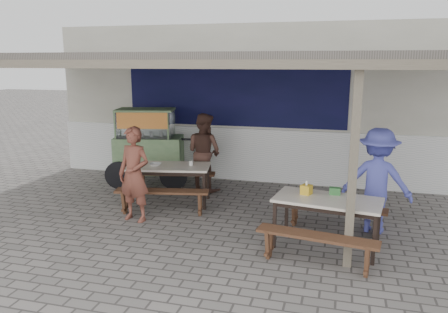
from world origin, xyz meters
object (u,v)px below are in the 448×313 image
bench_left_street (162,196)px  donation_box (335,191)px  table_left (168,169)px  patron_wall_side (204,152)px  tissue_box (306,190)px  condiment_bowl (155,165)px  bench_right_wall (335,211)px  bench_right_street (316,243)px  vendor_cart (148,144)px  condiment_jar (191,163)px  patron_street_side (134,174)px  bench_left_wall (175,178)px  patron_right_table (377,181)px  table_right (328,204)px

bench_left_street → donation_box: bearing=-20.0°
table_left → patron_wall_side: bearing=58.4°
tissue_box → condiment_bowl: bearing=159.7°
bench_left_street → bench_right_wall: same height
table_left → bench_right_wall: bearing=-22.7°
bench_left_street → bench_right_street: 3.10m
vendor_cart → condiment_jar: bearing=-49.6°
bench_right_wall → patron_street_side: 3.37m
tissue_box → bench_left_wall: bearing=147.6°
bench_right_street → bench_left_street: bearing=162.7°
patron_right_table → condiment_jar: size_ratio=19.71×
bench_left_street → patron_right_table: (3.61, 0.18, 0.50)m
bench_left_wall → patron_wall_side: 0.82m
vendor_cart → condiment_jar: size_ratio=23.41×
condiment_jar → patron_wall_side: bearing=91.9°
table_left → condiment_bowl: 0.26m
condiment_jar → bench_left_wall: bearing=138.2°
bench_right_street → condiment_jar: condiment_jar is taller
table_right → donation_box: donation_box is taller
patron_street_side → vendor_cart: bearing=119.2°
table_left → bench_right_wall: size_ratio=1.03×
bench_right_wall → vendor_cart: (-4.05, 1.76, 0.57)m
bench_right_wall → tissue_box: 0.84m
table_left → vendor_cart: (-0.94, 1.14, 0.24)m
patron_wall_side → condiment_bowl: bearing=85.5°
table_right → tissue_box: tissue_box is taller
table_right → donation_box: 0.28m
bench_right_street → tissue_box: size_ratio=11.44×
patron_street_side → tissue_box: (2.89, -0.17, 0.01)m
bench_right_wall → condiment_bowl: condiment_bowl is taller
bench_left_wall → patron_right_table: (3.86, -1.06, 0.50)m
bench_left_street → condiment_jar: (0.29, 0.75, 0.45)m
bench_right_street → tissue_box: (-0.22, 0.81, 0.48)m
vendor_cart → table_right: bearing=-44.7°
patron_street_side → bench_right_street: bearing=-7.1°
bench_left_wall → donation_box: bearing=-39.0°
bench_right_wall → donation_box: (-0.01, -0.45, 0.46)m
bench_left_street → donation_box: size_ratio=10.52×
table_left → table_right: (3.01, -1.30, -0.00)m
table_right → condiment_bowl: size_ratio=7.47×
condiment_bowl → patron_street_side: bearing=-89.0°
bench_right_street → patron_street_side: size_ratio=1.00×
bench_left_street → bench_right_street: size_ratio=1.04×
bench_left_street → table_right: bearing=-24.7°
patron_street_side → condiment_jar: size_ratio=19.11×
bench_left_wall → table_right: size_ratio=1.05×
bench_left_wall → patron_wall_side: (0.51, 0.43, 0.48)m
table_left → tissue_box: tissue_box is taller
patron_wall_side → condiment_bowl: (-0.60, -1.13, -0.05)m
bench_left_wall → patron_wall_side: patron_wall_side is taller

